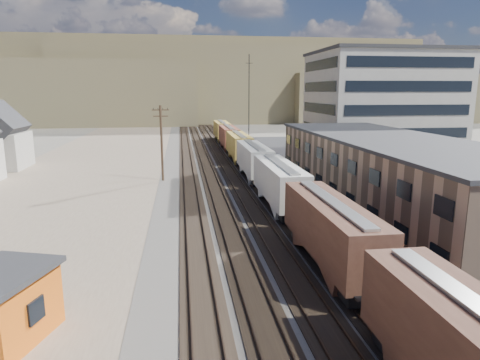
{
  "coord_description": "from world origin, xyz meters",
  "views": [
    {
      "loc": [
        -5.96,
        -14.95,
        11.78
      ],
      "look_at": [
        -0.17,
        26.84,
        3.0
      ],
      "focal_mm": 32.0,
      "sensor_mm": 36.0,
      "label": 1
    }
  ],
  "objects": [
    {
      "name": "ballast_bed",
      "position": [
        0.0,
        50.0,
        0.03
      ],
      "size": [
        18.0,
        200.0,
        0.06
      ],
      "primitive_type": "cube",
      "color": "#4C4742",
      "rests_on": "ground"
    },
    {
      "name": "dirt_yard",
      "position": [
        -20.0,
        40.0,
        0.01
      ],
      "size": [
        24.0,
        180.0,
        0.03
      ],
      "primitive_type": "cube",
      "color": "#7D6756",
      "rests_on": "ground"
    },
    {
      "name": "asphalt_lot",
      "position": [
        22.0,
        35.0,
        0.02
      ],
      "size": [
        26.0,
        120.0,
        0.04
      ],
      "primitive_type": "cube",
      "color": "#232326",
      "rests_on": "ground"
    },
    {
      "name": "rail_tracks",
      "position": [
        -0.55,
        50.0,
        0.11
      ],
      "size": [
        11.4,
        200.0,
        0.24
      ],
      "color": "black",
      "rests_on": "ground"
    },
    {
      "name": "freight_train",
      "position": [
        3.8,
        34.07,
        2.79
      ],
      "size": [
        3.0,
        119.74,
        4.46
      ],
      "color": "black",
      "rests_on": "ground"
    },
    {
      "name": "warehouse",
      "position": [
        14.98,
        25.0,
        3.65
      ],
      "size": [
        12.4,
        40.4,
        7.25
      ],
      "color": "#A28065",
      "rests_on": "ground"
    },
    {
      "name": "office_tower",
      "position": [
        27.95,
        54.95,
        9.26
      ],
      "size": [
        22.6,
        18.6,
        18.45
      ],
      "color": "#9E998E",
      "rests_on": "ground"
    },
    {
      "name": "utility_pole_north",
      "position": [
        -8.5,
        42.0,
        5.3
      ],
      "size": [
        2.2,
        0.32,
        10.0
      ],
      "color": "#382619",
      "rests_on": "ground"
    },
    {
      "name": "radio_mast",
      "position": [
        6.0,
        60.0,
        9.12
      ],
      "size": [
        1.2,
        0.16,
        18.0
      ],
      "color": "black",
      "rests_on": "ground"
    },
    {
      "name": "hills_north",
      "position": [
        0.17,
        167.92,
        14.1
      ],
      "size": [
        265.0,
        80.0,
        32.0
      ],
      "color": "brown",
      "rests_on": "ground"
    },
    {
      "name": "maintenance_shed",
      "position": [
        -14.49,
        4.97,
        1.82
      ],
      "size": [
        5.09,
        5.79,
        3.56
      ],
      "color": "orange",
      "rests_on": "ground"
    },
    {
      "name": "parked_car_blue",
      "position": [
        20.22,
        56.19,
        0.73
      ],
      "size": [
        5.71,
        5.08,
        1.47
      ],
      "primitive_type": "imported",
      "rotation": [
        0.0,
        0.0,
        0.94
      ],
      "color": "navy",
      "rests_on": "ground"
    },
    {
      "name": "parked_car_far",
      "position": [
        31.03,
        40.85,
        0.71
      ],
      "size": [
        1.81,
        4.24,
        1.43
      ],
      "primitive_type": "imported",
      "rotation": [
        0.0,
        0.0,
        -0.03
      ],
      "color": "silver",
      "rests_on": "ground"
    }
  ]
}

